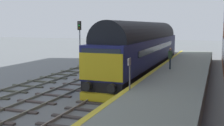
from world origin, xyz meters
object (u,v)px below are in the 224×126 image
(signal_post_far, at_px, (80,37))
(platform_number_sign, at_px, (130,69))
(waiting_passenger, at_px, (170,56))
(diesel_locomotive, at_px, (144,47))

(signal_post_far, height_order, platform_number_sign, signal_post_far)
(platform_number_sign, distance_m, waiting_passenger, 8.06)
(signal_post_far, distance_m, platform_number_sign, 17.86)
(signal_post_far, relative_size, platform_number_sign, 2.88)
(diesel_locomotive, distance_m, waiting_passenger, 3.86)
(signal_post_far, bearing_deg, waiting_passenger, -30.71)
(diesel_locomotive, distance_m, platform_number_sign, 10.84)
(signal_post_far, distance_m, waiting_passenger, 12.93)
(diesel_locomotive, bearing_deg, platform_number_sign, -79.79)
(waiting_passenger, bearing_deg, diesel_locomotive, 37.41)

